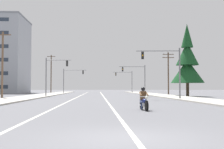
# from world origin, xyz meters

# --- Properties ---
(ground_plane) EXTENTS (400.00, 400.00, 0.00)m
(ground_plane) POSITION_xyz_m (0.00, 0.00, 0.00)
(ground_plane) COLOR #5B5B60
(lane_stripe_center) EXTENTS (0.16, 100.00, 0.01)m
(lane_stripe_center) POSITION_xyz_m (0.22, 45.00, 0.00)
(lane_stripe_center) COLOR beige
(lane_stripe_center) RESTS_ON ground
(lane_stripe_left) EXTENTS (0.16, 100.00, 0.01)m
(lane_stripe_left) POSITION_xyz_m (-3.78, 45.00, 0.00)
(lane_stripe_left) COLOR beige
(lane_stripe_left) RESTS_ON ground
(sidewalk_kerb_right) EXTENTS (4.40, 110.00, 0.14)m
(sidewalk_kerb_right) POSITION_xyz_m (10.53, 40.00, 0.07)
(sidewalk_kerb_right) COLOR #ADA89E
(sidewalk_kerb_right) RESTS_ON ground
(sidewalk_kerb_left) EXTENTS (4.40, 110.00, 0.14)m
(sidewalk_kerb_left) POSITION_xyz_m (-10.53, 40.00, 0.07)
(sidewalk_kerb_left) COLOR #ADA89E
(sidewalk_kerb_left) RESTS_ON ground
(motorcycle_with_rider) EXTENTS (0.70, 2.19, 1.46)m
(motorcycle_with_rider) POSITION_xyz_m (2.10, 10.55, 0.59)
(motorcycle_with_rider) COLOR black
(motorcycle_with_rider) RESTS_ON ground
(traffic_signal_near_right) EXTENTS (5.31, 0.51, 6.20)m
(traffic_signal_near_right) POSITION_xyz_m (7.55, 27.93, 4.12)
(traffic_signal_near_right) COLOR slate
(traffic_signal_near_right) RESTS_ON ground
(traffic_signal_near_left) EXTENTS (4.04, 0.42, 6.20)m
(traffic_signal_near_left) POSITION_xyz_m (-7.85, 40.97, 4.04)
(traffic_signal_near_left) COLOR slate
(traffic_signal_near_left) RESTS_ON ground
(traffic_signal_mid_right) EXTENTS (5.60, 0.37, 6.20)m
(traffic_signal_mid_right) POSITION_xyz_m (7.61, 55.82, 4.14)
(traffic_signal_mid_right) COLOR slate
(traffic_signal_mid_right) RESTS_ON ground
(traffic_signal_mid_left) EXTENTS (5.81, 0.45, 6.20)m
(traffic_signal_mid_left) POSITION_xyz_m (-7.50, 69.17, 4.15)
(traffic_signal_mid_left) COLOR slate
(traffic_signal_mid_left) RESTS_ON ground
(traffic_signal_far_right) EXTENTS (5.53, 0.37, 6.20)m
(traffic_signal_far_right) POSITION_xyz_m (7.56, 79.20, 4.14)
(traffic_signal_far_right) COLOR slate
(traffic_signal_far_right) RESTS_ON ground
(utility_pole_left_near) EXTENTS (2.12, 0.26, 8.79)m
(utility_pole_left_near) POSITION_xyz_m (-13.23, 32.32, 4.60)
(utility_pole_left_near) COLOR brown
(utility_pole_left_near) RESTS_ON ground
(utility_pole_right_far) EXTENTS (2.38, 0.26, 8.57)m
(utility_pole_right_far) POSITION_xyz_m (13.56, 52.97, 4.67)
(utility_pole_right_far) COLOR #4C3828
(utility_pole_right_far) RESTS_ON ground
(utility_pole_left_far) EXTENTS (2.22, 0.26, 10.27)m
(utility_pole_left_far) POSITION_xyz_m (-13.23, 75.31, 5.35)
(utility_pole_left_far) COLOR #4C3828
(utility_pole_left_far) RESTS_ON ground
(conifer_tree_right_verge_far) EXTENTS (5.41, 5.41, 11.90)m
(conifer_tree_right_verge_far) POSITION_xyz_m (13.91, 40.97, 5.46)
(conifer_tree_right_verge_far) COLOR #423023
(conifer_tree_right_verge_far) RESTS_ON ground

